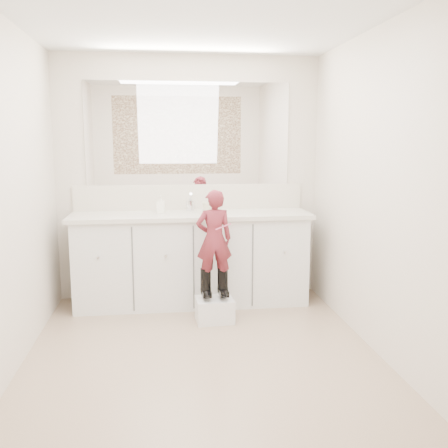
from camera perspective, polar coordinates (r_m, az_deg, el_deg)
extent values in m
plane|color=#90765E|center=(3.85, -2.44, -14.68)|extent=(3.00, 3.00, 0.00)
plane|color=white|center=(3.60, -2.73, 22.73)|extent=(3.00, 3.00, 0.00)
plane|color=beige|center=(5.02, -4.01, 5.21)|extent=(2.60, 0.00, 2.60)
plane|color=beige|center=(2.05, 0.92, -1.10)|extent=(2.60, 0.00, 2.60)
plane|color=beige|center=(3.66, -23.34, 2.83)|extent=(0.00, 3.00, 3.00)
plane|color=beige|center=(3.86, 17.08, 3.50)|extent=(0.00, 3.00, 3.00)
cube|color=silver|center=(4.87, -3.71, -4.17)|extent=(2.20, 0.55, 0.85)
cube|color=beige|center=(4.77, -3.76, 0.99)|extent=(2.28, 0.58, 0.04)
cube|color=beige|center=(5.02, -3.97, 3.10)|extent=(2.28, 0.03, 0.25)
cube|color=white|center=(4.99, -4.06, 10.25)|extent=(2.00, 0.02, 1.00)
cube|color=#472819|center=(2.03, 0.91, 11.55)|extent=(2.00, 0.01, 1.20)
cylinder|color=silver|center=(4.92, -3.89, 2.08)|extent=(0.08, 0.08, 0.10)
imported|color=beige|center=(4.78, -1.84, 1.90)|extent=(0.11, 0.11, 0.10)
imported|color=white|center=(4.80, -7.24, 2.25)|extent=(0.08, 0.08, 0.17)
cube|color=silver|center=(4.46, -1.09, -9.77)|extent=(0.34, 0.28, 0.21)
imported|color=#AE3545|center=(4.31, -1.14, -1.73)|extent=(0.32, 0.22, 0.86)
cylinder|color=#D05075|center=(4.22, -0.09, -0.31)|extent=(0.14, 0.02, 0.06)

